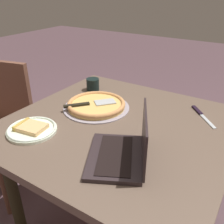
# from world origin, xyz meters

# --- Properties ---
(ground_plane) EXTENTS (12.00, 12.00, 0.00)m
(ground_plane) POSITION_xyz_m (0.00, 0.00, 0.00)
(ground_plane) COLOR #553D44
(dining_table) EXTENTS (1.07, 1.10, 0.75)m
(dining_table) POSITION_xyz_m (0.00, 0.00, 0.66)
(dining_table) COLOR brown
(dining_table) RESTS_ON ground_plane
(laptop) EXTENTS (0.37, 0.34, 0.21)m
(laptop) POSITION_xyz_m (-0.23, -0.17, 0.79)
(laptop) COLOR #2A2023
(laptop) RESTS_ON dining_table
(pizza_plate) EXTENTS (0.24, 0.24, 0.04)m
(pizza_plate) POSITION_xyz_m (-0.29, 0.31, 0.76)
(pizza_plate) COLOR white
(pizza_plate) RESTS_ON dining_table
(pizza_tray) EXTENTS (0.38, 0.38, 0.04)m
(pizza_tray) POSITION_xyz_m (0.08, 0.20, 0.77)
(pizza_tray) COLOR #9C939E
(pizza_tray) RESTS_ON dining_table
(table_knife) EXTENTS (0.20, 0.18, 0.01)m
(table_knife) POSITION_xyz_m (0.32, -0.33, 0.75)
(table_knife) COLOR #B4BABE
(table_knife) RESTS_ON dining_table
(drink_cup) EXTENTS (0.08, 0.08, 0.08)m
(drink_cup) POSITION_xyz_m (0.29, 0.37, 0.79)
(drink_cup) COLOR black
(drink_cup) RESTS_ON dining_table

